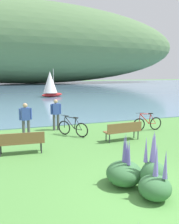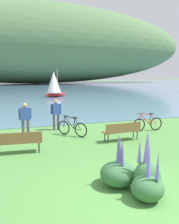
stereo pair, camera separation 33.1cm
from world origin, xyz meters
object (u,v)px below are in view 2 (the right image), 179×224
(park_bench_further_along, at_px, (19,141))
(person_at_shoreline, at_px, (56,113))
(person_on_the_grass, at_px, (25,118))
(bicycle_leaning_near_bench, at_px, (148,124))
(park_bench_near_camera, at_px, (122,130))
(bicycle_beside_path, at_px, (72,128))
(sailboat_toward_hillside, at_px, (54,84))

(park_bench_further_along, height_order, person_at_shoreline, person_at_shoreline)
(park_bench_further_along, bearing_deg, person_on_the_grass, 80.47)
(park_bench_further_along, distance_m, bicycle_leaning_near_bench, 6.99)
(park_bench_near_camera, xyz_separation_m, bicycle_beside_path, (-1.96, 1.65, -0.12))
(park_bench_further_along, relative_size, bicycle_beside_path, 1.32)
(bicycle_beside_path, relative_size, person_at_shoreline, 0.81)
(bicycle_beside_path, bearing_deg, person_on_the_grass, 170.15)
(park_bench_near_camera, distance_m, sailboat_toward_hillside, 21.56)
(person_at_shoreline, bearing_deg, park_bench_further_along, -121.16)
(park_bench_further_along, bearing_deg, bicycle_beside_path, 36.90)
(person_at_shoreline, bearing_deg, sailboat_toward_hillside, 80.54)
(park_bench_near_camera, relative_size, bicycle_leaning_near_bench, 1.03)
(park_bench_further_along, relative_size, sailboat_toward_hillside, 0.50)
(person_at_shoreline, bearing_deg, bicycle_beside_path, -70.32)
(person_on_the_grass, xyz_separation_m, sailboat_toward_hillside, (4.76, 19.48, 0.78))
(sailboat_toward_hillside, bearing_deg, park_bench_near_camera, -91.50)
(bicycle_leaning_near_bench, bearing_deg, park_bench_near_camera, -148.20)
(person_on_the_grass, bearing_deg, bicycle_beside_path, -9.85)
(bicycle_beside_path, xyz_separation_m, person_on_the_grass, (-2.23, 0.39, 0.58))
(bicycle_beside_path, bearing_deg, park_bench_near_camera, -40.11)
(park_bench_near_camera, distance_m, person_on_the_grass, 4.69)
(park_bench_near_camera, bearing_deg, sailboat_toward_hillside, 88.50)
(bicycle_leaning_near_bench, relative_size, person_at_shoreline, 1.04)
(sailboat_toward_hillside, bearing_deg, bicycle_leaning_near_bench, -85.39)
(bicycle_leaning_near_bench, bearing_deg, person_at_shoreline, 159.12)
(park_bench_further_along, bearing_deg, park_bench_near_camera, 3.99)
(bicycle_beside_path, bearing_deg, park_bench_further_along, -143.10)
(sailboat_toward_hillside, bearing_deg, park_bench_further_along, -103.29)
(park_bench_further_along, relative_size, person_at_shoreline, 1.07)
(bicycle_leaning_near_bench, height_order, bicycle_beside_path, same)
(park_bench_further_along, distance_m, person_at_shoreline, 4.08)
(person_on_the_grass, bearing_deg, sailboat_toward_hillside, 76.26)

